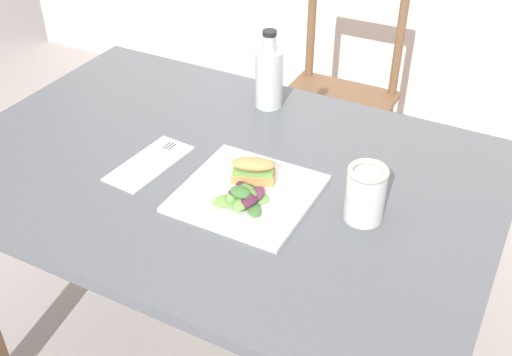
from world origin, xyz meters
TOP-DOWN VIEW (x-y plane):
  - dining_table at (-0.02, 0.18)m, footprint 1.26×0.85m
  - chair_wooden_far at (-0.08, 1.12)m, footprint 0.40×0.40m
  - plate_lunch at (0.09, 0.11)m, footprint 0.28×0.28m
  - sandwich_half_front at (0.08, 0.15)m, footprint 0.10×0.08m
  - salad_mixed_greens at (0.10, 0.07)m, footprint 0.12×0.11m
  - napkin_folded at (-0.17, 0.11)m, footprint 0.11×0.22m
  - fork_on_napkin at (-0.17, 0.13)m, footprint 0.03×0.19m
  - bottle_cold_brew at (-0.05, 0.49)m, footprint 0.07×0.07m
  - mason_jar_iced_tea at (0.33, 0.16)m, footprint 0.08×0.08m

SIDE VIEW (x-z plane):
  - chair_wooden_far at x=-0.08m, z-range 0.01..0.88m
  - dining_table at x=-0.02m, z-range 0.24..0.98m
  - napkin_folded at x=-0.17m, z-range 0.74..0.74m
  - plate_lunch at x=0.09m, z-range 0.74..0.75m
  - fork_on_napkin at x=-0.17m, z-range 0.74..0.75m
  - salad_mixed_greens at x=0.10m, z-range 0.75..0.78m
  - sandwich_half_front at x=0.08m, z-range 0.75..0.81m
  - mason_jar_iced_tea at x=0.33m, z-range 0.73..0.86m
  - bottle_cold_brew at x=-0.05m, z-range 0.71..0.92m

